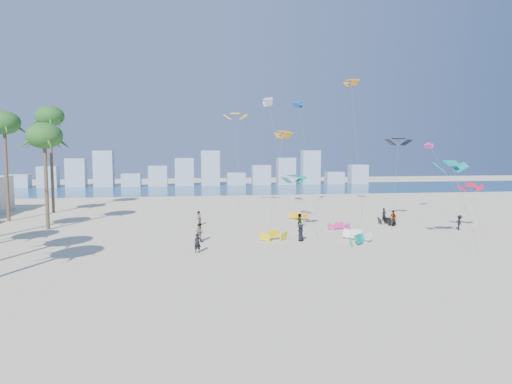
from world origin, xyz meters
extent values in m
plane|color=beige|center=(0.00, 0.00, 0.00)|extent=(220.00, 220.00, 0.00)
plane|color=navy|center=(0.00, 72.00, 0.01)|extent=(220.00, 220.00, 0.00)
imported|color=black|center=(-3.05, 9.04, 0.83)|extent=(0.69, 0.55, 1.66)
imported|color=gray|center=(-2.80, 13.75, 0.90)|extent=(1.11, 1.05, 1.80)
imported|color=black|center=(6.87, 12.65, 0.83)|extent=(0.92, 0.96, 1.65)
imported|color=gray|center=(19.47, 19.74, 0.92)|extent=(0.74, 1.16, 1.84)
imported|color=black|center=(25.48, 16.11, 0.83)|extent=(1.20, 1.18, 1.66)
imported|color=gray|center=(8.68, 20.57, 0.77)|extent=(1.40, 1.27, 1.55)
imported|color=black|center=(19.72, 22.80, 0.84)|extent=(0.70, 0.56, 1.69)
imported|color=gray|center=(-2.69, 23.37, 0.84)|extent=(0.99, 1.03, 1.68)
cylinder|color=#595959|center=(8.09, 15.46, 3.02)|extent=(1.72, 3.68, 6.06)
cylinder|color=#595959|center=(5.19, 16.63, 5.35)|extent=(2.72, 5.96, 10.72)
cylinder|color=#595959|center=(19.09, 18.65, 5.01)|extent=(2.19, 3.44, 10.03)
cylinder|color=#595959|center=(7.93, 28.90, 7.72)|extent=(2.49, 4.59, 15.45)
cylinder|color=#595959|center=(12.38, 31.78, 7.66)|extent=(1.70, 3.96, 15.32)
cylinder|color=#595959|center=(25.96, 13.89, 2.51)|extent=(0.39, 3.10, 5.03)
cylinder|color=#595959|center=(2.95, 33.94, 6.93)|extent=(0.17, 5.00, 13.87)
cylinder|color=#595959|center=(29.39, 24.90, 4.77)|extent=(2.98, 6.00, 9.56)
cylinder|color=#595959|center=(20.02, 6.61, 3.79)|extent=(0.30, 4.42, 7.59)
cylinder|color=#595959|center=(17.97, 27.96, 9.00)|extent=(0.14, 4.75, 18.01)
cylinder|color=brown|center=(-19.16, 23.00, 5.14)|extent=(0.40, 0.40, 10.28)
ellipsoid|color=#1F5920|center=(-19.16, 23.00, 10.28)|extent=(3.80, 3.80, 2.85)
cylinder|color=brown|center=(-25.74, 30.00, 6.00)|extent=(0.40, 0.40, 12.00)
ellipsoid|color=#1F5920|center=(-25.74, 30.00, 12.00)|extent=(3.80, 3.80, 2.85)
cylinder|color=brown|center=(-22.41, 37.00, 6.65)|extent=(0.40, 0.40, 13.30)
ellipsoid|color=#1F5920|center=(-22.41, 37.00, 13.30)|extent=(3.80, 3.80, 2.85)
cube|color=#9EADBF|center=(-42.00, 82.00, 1.50)|extent=(4.40, 3.00, 3.00)
cube|color=#9EADBF|center=(-35.80, 82.00, 2.40)|extent=(4.40, 3.00, 4.80)
cube|color=#9EADBF|center=(-29.60, 82.00, 3.30)|extent=(4.40, 3.00, 6.60)
cube|color=#9EADBF|center=(-23.40, 82.00, 4.20)|extent=(4.40, 3.00, 8.40)
cube|color=#9EADBF|center=(-17.20, 82.00, 1.50)|extent=(4.40, 3.00, 3.00)
cube|color=#9EADBF|center=(-11.00, 82.00, 2.40)|extent=(4.40, 3.00, 4.80)
cube|color=#9EADBF|center=(-4.80, 82.00, 3.30)|extent=(4.40, 3.00, 6.60)
cube|color=#9EADBF|center=(1.40, 82.00, 4.20)|extent=(4.40, 3.00, 8.40)
cube|color=#9EADBF|center=(7.60, 82.00, 1.50)|extent=(4.40, 3.00, 3.00)
cube|color=#9EADBF|center=(13.80, 82.00, 2.40)|extent=(4.40, 3.00, 4.80)
cube|color=#9EADBF|center=(20.00, 82.00, 3.30)|extent=(4.40, 3.00, 6.60)
cube|color=#9EADBF|center=(26.20, 82.00, 4.20)|extent=(4.40, 3.00, 8.40)
cube|color=#9EADBF|center=(32.40, 82.00, 1.50)|extent=(4.40, 3.00, 3.00)
cube|color=#9EADBF|center=(38.60, 82.00, 2.40)|extent=(4.40, 3.00, 4.80)
camera|label=1|loc=(-3.69, -30.39, 8.90)|focal=32.64mm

